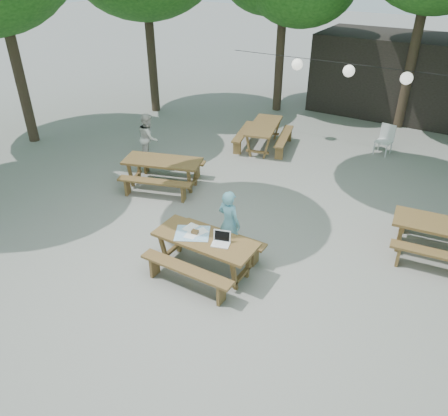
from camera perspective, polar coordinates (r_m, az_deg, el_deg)
ground at (r=9.39m, az=4.32°, el=-4.87°), size 80.00×80.00×0.00m
pavilion at (r=18.06m, az=22.03°, el=15.76°), size 6.00×3.00×2.80m
main_picnic_table at (r=8.49m, az=-2.44°, el=-5.93°), size 2.00×1.58×0.75m
picnic_table_nw at (r=11.60m, az=-7.93°, el=4.60°), size 2.29×2.09×0.75m
picnic_table_ne at (r=9.89m, az=26.64°, el=-3.75°), size 2.07×1.77×0.75m
picnic_table_far_w at (r=13.92m, az=5.18°, el=9.37°), size 1.99×2.22×0.75m
woman at (r=8.74m, az=0.67°, el=-2.00°), size 0.59×0.44×1.45m
second_person at (r=13.02m, az=-9.81°, el=9.04°), size 0.85×0.88×1.44m
plastic_chair at (r=14.31m, az=20.06°, el=7.63°), size 0.50×0.50×0.90m
laptop at (r=8.10m, az=-0.36°, el=-4.26°), size 0.39×0.34×0.24m
tabletop_clutter at (r=8.41m, az=-4.08°, el=-3.25°), size 0.83×0.79×0.08m
paper_lanterns at (r=13.69m, az=16.05°, el=16.83°), size 9.00×0.34×0.38m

